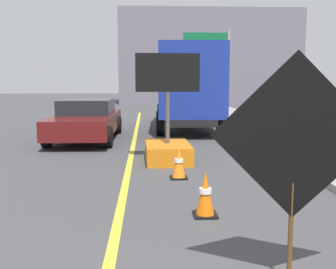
{
  "coord_description": "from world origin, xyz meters",
  "views": [
    {
      "loc": [
        0.43,
        -1.18,
        2.06
      ],
      "look_at": [
        0.74,
        4.74,
        1.25
      ],
      "focal_mm": 43.36,
      "sensor_mm": 36.0,
      "label": 1
    }
  ],
  "objects_px": {
    "arrow_board_trailer": "(168,142)",
    "highway_guide_sign": "(215,56)",
    "traffic_cone_near_sign": "(205,194)",
    "traffic_cone_mid_lane": "(179,163)",
    "pickup_car": "(87,119)",
    "box_truck": "(187,85)",
    "roadwork_sign": "(295,140)"
  },
  "relations": [
    {
      "from": "arrow_board_trailer",
      "to": "highway_guide_sign",
      "type": "distance_m",
      "value": 14.89
    },
    {
      "from": "traffic_cone_near_sign",
      "to": "roadwork_sign",
      "type": "bearing_deg",
      "value": -75.23
    },
    {
      "from": "arrow_board_trailer",
      "to": "box_truck",
      "type": "distance_m",
      "value": 6.9
    },
    {
      "from": "arrow_board_trailer",
      "to": "traffic_cone_mid_lane",
      "type": "xyz_separation_m",
      "value": [
        0.14,
        -1.88,
        -0.15
      ]
    },
    {
      "from": "box_truck",
      "to": "pickup_car",
      "type": "bearing_deg",
      "value": -142.84
    },
    {
      "from": "arrow_board_trailer",
      "to": "traffic_cone_near_sign",
      "type": "height_order",
      "value": "arrow_board_trailer"
    },
    {
      "from": "arrow_board_trailer",
      "to": "traffic_cone_mid_lane",
      "type": "height_order",
      "value": "arrow_board_trailer"
    },
    {
      "from": "pickup_car",
      "to": "traffic_cone_near_sign",
      "type": "height_order",
      "value": "pickup_car"
    },
    {
      "from": "box_truck",
      "to": "highway_guide_sign",
      "type": "height_order",
      "value": "highway_guide_sign"
    },
    {
      "from": "arrow_board_trailer",
      "to": "roadwork_sign",
      "type": "bearing_deg",
      "value": -81.89
    },
    {
      "from": "traffic_cone_near_sign",
      "to": "traffic_cone_mid_lane",
      "type": "bearing_deg",
      "value": 95.2
    },
    {
      "from": "box_truck",
      "to": "traffic_cone_mid_lane",
      "type": "xyz_separation_m",
      "value": [
        -1.03,
        -8.55,
        -1.48
      ]
    },
    {
      "from": "roadwork_sign",
      "to": "arrow_board_trailer",
      "type": "bearing_deg",
      "value": 98.11
    },
    {
      "from": "pickup_car",
      "to": "traffic_cone_mid_lane",
      "type": "bearing_deg",
      "value": -64.47
    },
    {
      "from": "roadwork_sign",
      "to": "traffic_cone_near_sign",
      "type": "xyz_separation_m",
      "value": [
        -0.55,
        2.09,
        -1.13
      ]
    },
    {
      "from": "box_truck",
      "to": "highway_guide_sign",
      "type": "xyz_separation_m",
      "value": [
        2.4,
        7.49,
        1.61
      ]
    },
    {
      "from": "pickup_car",
      "to": "box_truck",
      "type": "bearing_deg",
      "value": 37.16
    },
    {
      "from": "roadwork_sign",
      "to": "box_truck",
      "type": "xyz_separation_m",
      "value": [
        0.26,
        13.01,
        0.34
      ]
    },
    {
      "from": "pickup_car",
      "to": "roadwork_sign",
      "type": "bearing_deg",
      "value": -71.05
    },
    {
      "from": "box_truck",
      "to": "highway_guide_sign",
      "type": "distance_m",
      "value": 8.03
    },
    {
      "from": "arrow_board_trailer",
      "to": "highway_guide_sign",
      "type": "bearing_deg",
      "value": 75.85
    },
    {
      "from": "arrow_board_trailer",
      "to": "traffic_cone_near_sign",
      "type": "bearing_deg",
      "value": -85.26
    },
    {
      "from": "roadwork_sign",
      "to": "traffic_cone_mid_lane",
      "type": "xyz_separation_m",
      "value": [
        -0.77,
        4.46,
        -1.14
      ]
    },
    {
      "from": "box_truck",
      "to": "traffic_cone_near_sign",
      "type": "xyz_separation_m",
      "value": [
        -0.82,
        -10.92,
        -1.47
      ]
    },
    {
      "from": "box_truck",
      "to": "traffic_cone_near_sign",
      "type": "height_order",
      "value": "box_truck"
    },
    {
      "from": "traffic_cone_near_sign",
      "to": "arrow_board_trailer",
      "type": "bearing_deg",
      "value": 94.74
    },
    {
      "from": "roadwork_sign",
      "to": "pickup_car",
      "type": "distance_m",
      "value": 10.78
    },
    {
      "from": "highway_guide_sign",
      "to": "traffic_cone_near_sign",
      "type": "distance_m",
      "value": 18.94
    },
    {
      "from": "box_truck",
      "to": "highway_guide_sign",
      "type": "relative_size",
      "value": 1.44
    },
    {
      "from": "roadwork_sign",
      "to": "traffic_cone_near_sign",
      "type": "relative_size",
      "value": 3.37
    },
    {
      "from": "highway_guide_sign",
      "to": "traffic_cone_near_sign",
      "type": "bearing_deg",
      "value": -99.92
    },
    {
      "from": "traffic_cone_mid_lane",
      "to": "roadwork_sign",
      "type": "bearing_deg",
      "value": -80.24
    }
  ]
}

